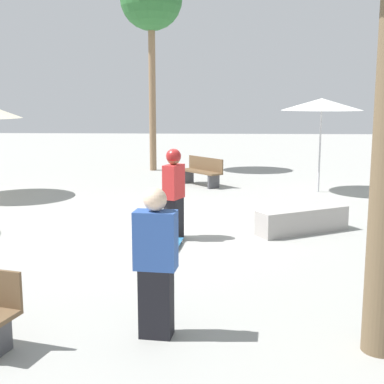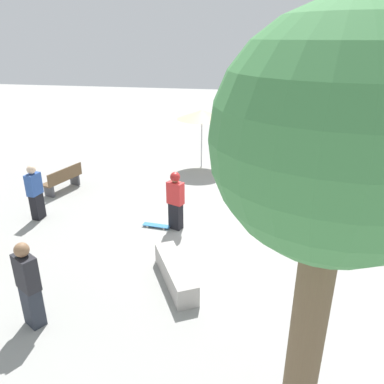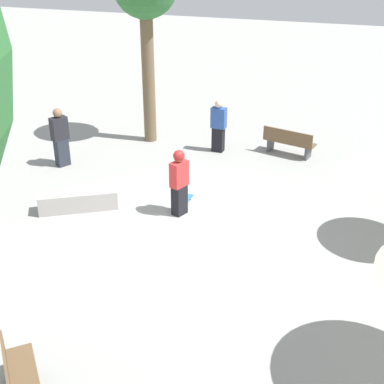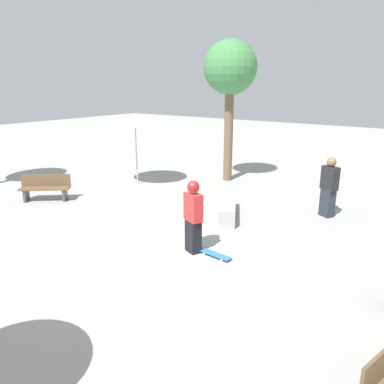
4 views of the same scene
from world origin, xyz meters
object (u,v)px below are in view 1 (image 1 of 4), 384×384
object	(u,v)px
concrete_ledge	(303,221)
skater_main	(174,191)
shade_umbrella_white	(322,104)
palm_tree_right	(151,1)
bench_near	(202,172)
bystander_watching	(156,264)
skateboard	(175,243)

from	to	relation	value
concrete_ledge	skater_main	bearing A→B (deg)	102.94
shade_umbrella_white	palm_tree_right	xyz separation A→B (m)	(4.42, 5.23, 3.52)
bench_near	palm_tree_right	distance (m)	6.79
shade_umbrella_white	bystander_watching	distance (m)	10.26
bench_near	palm_tree_right	bearing A→B (deg)	-11.42
skateboard	palm_tree_right	xyz separation A→B (m)	(10.29, 1.63, 5.91)
skater_main	shade_umbrella_white	xyz separation A→B (m)	(5.31, -3.66, 1.53)
bench_near	palm_tree_right	xyz separation A→B (m)	(3.44, 1.90, 5.54)
concrete_ledge	palm_tree_right	world-z (taller)	palm_tree_right
skater_main	skateboard	bearing A→B (deg)	28.60
skater_main	skateboard	world-z (taller)	skater_main
skater_main	palm_tree_right	size ratio (longest dim) A/B	0.24
skateboard	concrete_ledge	world-z (taller)	concrete_ledge
skater_main	skateboard	distance (m)	1.03
bystander_watching	skater_main	bearing A→B (deg)	98.76
shade_umbrella_white	palm_tree_right	distance (m)	7.70
palm_tree_right	skateboard	bearing A→B (deg)	-170.98
skater_main	concrete_ledge	world-z (taller)	skater_main
shade_umbrella_white	palm_tree_right	world-z (taller)	palm_tree_right
bystander_watching	shade_umbrella_white	bearing A→B (deg)	76.44
skater_main	bench_near	xyz separation A→B (m)	(6.29, -0.33, -0.49)
bench_near	bystander_watching	bearing A→B (deg)	138.68
skater_main	shade_umbrella_white	distance (m)	6.63
shade_umbrella_white	bench_near	bearing A→B (deg)	73.68
bench_near	shade_umbrella_white	xyz separation A→B (m)	(-0.97, -3.33, 2.02)
bench_near	bystander_watching	world-z (taller)	bystander_watching
concrete_ledge	shade_umbrella_white	distance (m)	5.36
bench_near	bystander_watching	distance (m)	10.50
skater_main	concrete_ledge	xyz separation A→B (m)	(0.57, -2.49, -0.67)
bench_near	shade_umbrella_white	size ratio (longest dim) A/B	0.58
concrete_ledge	bystander_watching	distance (m)	5.34
skateboard	shade_umbrella_white	xyz separation A→B (m)	(5.87, -3.60, 2.39)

